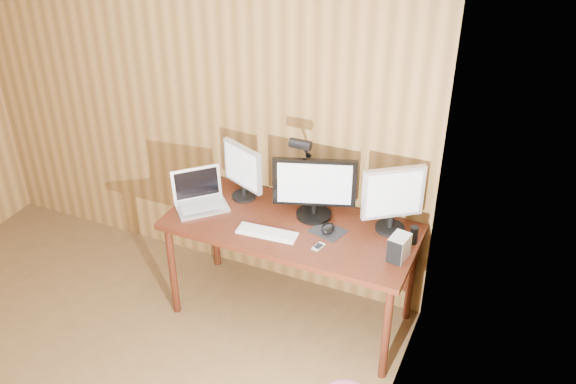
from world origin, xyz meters
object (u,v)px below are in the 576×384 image
Objects in this scene: mouse at (328,228)px; hard_drive at (399,248)px; desk at (296,234)px; keyboard at (267,233)px; monitor_center at (314,188)px; phone at (318,247)px; speaker at (414,235)px; monitor_left at (243,171)px; desk_lamp at (304,162)px; monitor_right at (393,197)px; laptop at (200,197)px.

mouse is 0.48m from hard_drive.
keyboard is at bearing -112.71° from desk.
mouse is (0.15, -0.13, -0.19)m from monitor_center.
keyboard reaches higher than phone.
desk is at bearing 178.47° from hard_drive.
speaker is (0.66, -0.03, -0.16)m from monitor_center.
monitor_center is 4.40× the size of speaker.
keyboard is 0.34m from phone.
mouse is at bearing -11.81° from desk.
mouse is 1.01× the size of speaker.
desk_lamp is at bearing 23.29° from monitor_left.
monitor_left is at bearing 130.54° from keyboard.
hard_drive is (0.47, -0.09, 0.05)m from mouse.
mouse reaches higher than phone.
monitor_right is 0.26m from speaker.
monitor_center is 1.31× the size of keyboard.
monitor_right is at bearing 22.74° from keyboard.
monitor_right reaches higher than hard_drive.
monitor_center reaches higher than mouse.
keyboard is 0.89m from speaker.
monitor_right is 3.73× the size of mouse.
monitor_center is 1.24× the size of laptop.
monitor_left is at bearing 146.05° from monitor_right.
phone is at bearing -151.59° from speaker.
desk_lamp reaches higher than monitor_center.
hard_drive is 0.80m from desk_lamp.
hard_drive is (0.12, -0.27, -0.16)m from monitor_right.
monitor_center is 0.41m from keyboard.
desk is 13.63× the size of mouse.
desk_lamp reaches higher than mouse.
laptop is at bearing -157.02° from mouse.
monitor_right reaches higher than mouse.
monitor_left reaches higher than desk.
phone is at bearing -52.77° from laptop.
phone is (0.67, -0.33, -0.20)m from monitor_left.
monitor_left is 0.89× the size of monitor_right.
desk is 0.36m from phone.
laptop is at bearing -116.70° from monitor_left.
monitor_left is 0.77m from phone.
phone is at bearing -59.03° from desk_lamp.
monitor_right is at bearing -2.16° from desk_lamp.
monitor_left reaches higher than hard_drive.
laptop is 0.70× the size of desk_lamp.
desk is at bearing -35.84° from laptop.
monitor_right reaches higher than desk.
monitor_left is at bearing -3.66° from laptop.
monitor_right is at bearing 124.67° from hard_drive.
speaker reaches higher than keyboard.
desk is at bearing 62.57° from keyboard.
phone is at bearing -169.20° from monitor_right.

